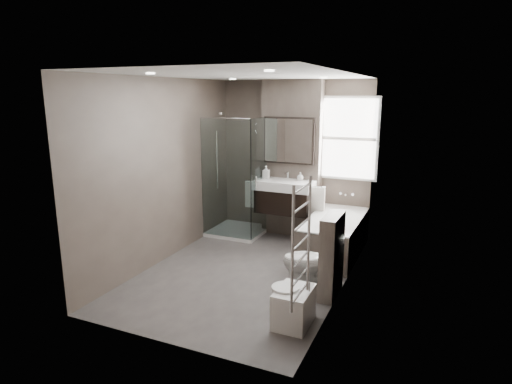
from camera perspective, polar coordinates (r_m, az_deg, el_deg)
The scene contains 15 objects.
room at distance 5.58m, azimuth -1.15°, elevation 1.88°, with size 2.70×3.90×2.70m.
vanity_pier at distance 7.20m, azimuth 4.79°, elevation 4.37°, with size 1.00×0.25×2.60m, color #534941.
vanity at distance 6.99m, azimuth 3.77°, elevation -0.56°, with size 0.95×0.47×0.66m.
mirror_cabinet at distance 7.01m, azimuth 4.41°, elevation 6.86°, with size 0.86×0.08×0.76m.
towel_left at distance 7.18m, azimuth -0.49°, elevation -0.34°, with size 0.24×0.06×0.44m, color silver.
towel_right at distance 6.81m, azimuth 8.15°, elevation -1.20°, with size 0.24×0.06×0.44m, color silver.
shower_enclosure at distance 7.26m, azimuth -2.04°, elevation -2.04°, with size 0.90×0.90×2.00m.
bathtub at distance 6.55m, azimuth 10.39°, elevation -5.54°, with size 0.75×1.60×0.57m.
window at distance 7.02m, azimuth 12.14°, elevation 6.99°, with size 0.98×0.06×1.33m.
toilet at distance 5.34m, azimuth 7.58°, elevation -9.20°, with size 0.41×0.72×0.74m, color white.
cistern_box at distance 5.19m, azimuth 10.04°, elevation -8.38°, with size 0.19×0.55×1.00m.
bidet at distance 4.65m, azimuth 4.99°, elevation -14.89°, with size 0.42×0.49×0.51m.
towel_radiator at distance 3.74m, azimuth 6.03°, elevation -6.67°, with size 0.03×0.49×1.10m.
soap_bottle_a at distance 7.06m, azimuth 1.36°, elevation 2.66°, with size 0.10×0.10×0.22m, color white.
soap_bottle_b at distance 6.96m, azimuth 5.92°, elevation 2.10°, with size 0.10×0.10×0.13m, color white.
Camera 1 is at (2.30, -4.97, 2.38)m, focal length 30.00 mm.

